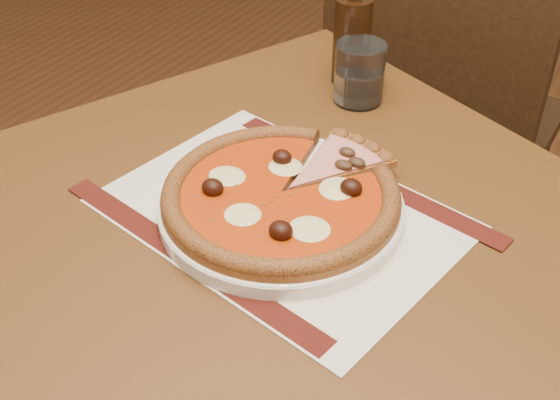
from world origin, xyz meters
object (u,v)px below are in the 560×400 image
object	(u,v)px
pizza	(281,195)
water_glass	(359,73)
bottle	(352,36)
chair_far	(439,112)
table	(272,291)
plate	(281,208)

from	to	relation	value
pizza	water_glass	world-z (taller)	water_glass
pizza	bottle	xyz separation A→B (m)	(-0.08, 0.35, 0.05)
chair_far	bottle	xyz separation A→B (m)	(-0.05, -0.36, 0.30)
chair_far	water_glass	bearing A→B (deg)	89.24
chair_far	water_glass	size ratio (longest dim) A/B	10.13
table	bottle	world-z (taller)	bottle
table	plate	distance (m)	0.12
pizza	plate	bearing A→B (deg)	73.94
plate	pizza	size ratio (longest dim) A/B	1.04
water_glass	table	bearing A→B (deg)	-82.16
chair_far	water_glass	xyz separation A→B (m)	(-0.01, -0.41, 0.27)
plate	pizza	world-z (taller)	pizza
chair_far	bottle	size ratio (longest dim) A/B	4.74
plate	pizza	distance (m)	0.02
pizza	bottle	distance (m)	0.36
plate	bottle	xyz separation A→B (m)	(-0.08, 0.35, 0.06)
pizza	water_glass	distance (m)	0.30
pizza	bottle	size ratio (longest dim) A/B	1.46
bottle	water_glass	bearing A→B (deg)	-52.10
water_glass	bottle	world-z (taller)	bottle
plate	bottle	size ratio (longest dim) A/B	1.51
chair_far	plate	size ratio (longest dim) A/B	3.13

